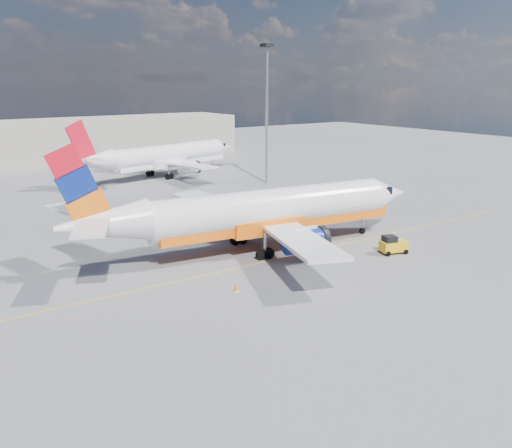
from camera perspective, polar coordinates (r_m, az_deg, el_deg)
ground at (r=47.83m, az=2.47°, el=-4.83°), size 240.00×240.00×0.00m
taxi_line at (r=50.11m, az=0.37°, el=-3.90°), size 70.00×0.15×0.01m
terminal_main at (r=115.97m, az=-18.90°, el=7.84°), size 70.00×14.00×8.00m
main_jet at (r=52.85m, az=0.51°, el=1.21°), size 36.43×28.61×11.04m
second_jet at (r=94.27m, az=-9.26°, el=6.68°), size 33.32×25.51×10.06m
gse_tug at (r=54.03m, az=13.52°, el=-2.05°), size 2.69×2.09×1.72m
traffic_cone at (r=43.58m, az=-2.03°, el=-6.35°), size 0.45×0.45×0.64m
floodlight_mast at (r=86.79m, az=1.08°, el=12.16°), size 1.50×1.50×20.56m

